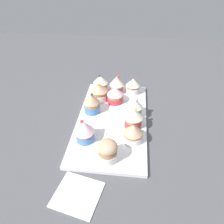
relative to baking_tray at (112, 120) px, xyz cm
name	(u,v)px	position (x,y,z in cm)	size (l,w,h in cm)	color
ground_plane	(112,124)	(0.00, 0.00, -2.10)	(180.00, 180.00, 3.00)	#4C4C51
baking_tray	(112,120)	(0.00, 0.00, 0.00)	(45.15, 24.21, 1.20)	silver
cupcake_0	(100,83)	(-17.93, -6.81, 4.25)	(6.05, 6.05, 7.38)	white
cupcake_1	(99,92)	(-11.05, -6.33, 4.48)	(6.53, 6.53, 7.92)	white
cupcake_2	(92,103)	(-3.28, -7.75, 4.61)	(5.84, 5.84, 8.15)	#477AC6
cupcake_3	(85,130)	(11.07, -7.25, 4.48)	(6.19, 6.19, 7.79)	#477AC6
cupcake_4	(117,84)	(-17.08, 0.21, 4.54)	(5.67, 5.67, 7.92)	#D1333D
cupcake_5	(115,94)	(-10.50, -0.14, 3.93)	(6.42, 6.42, 6.52)	#D1333D
cupcake_6	(108,151)	(18.00, 0.74, 4.13)	(5.68, 5.68, 7.05)	white
cupcake_7	(133,86)	(-17.58, 6.65, 4.00)	(5.62, 5.62, 6.91)	white
cupcake_8	(134,107)	(-2.67, 7.66, 4.28)	(5.67, 5.67, 7.52)	white
cupcake_9	(133,117)	(3.11, 7.47, 4.42)	(6.25, 6.25, 7.59)	#D1333D
cupcake_10	(133,133)	(9.88, 7.61, 3.84)	(5.98, 5.98, 6.44)	white
napkin	(77,194)	(29.26, -5.58, -0.30)	(10.58, 11.25, 0.60)	white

